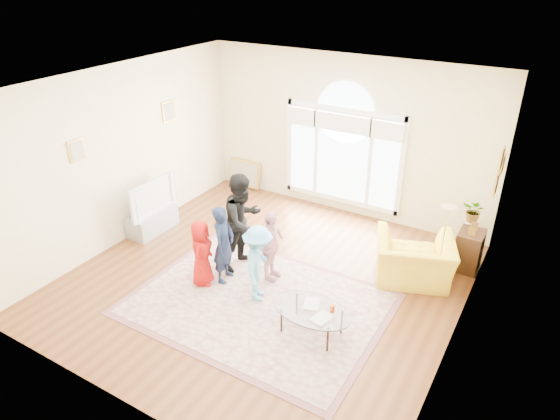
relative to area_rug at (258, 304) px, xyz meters
The scene contains 18 objects.
ground 0.65m from the area_rug, 112.81° to the left, with size 6.00×6.00×0.00m, color #5B3017.
room_shell 3.78m from the area_rug, 94.07° to the left, with size 6.00×6.00×6.00m.
area_rug is the anchor object (origin of this frame).
rug_border 0.00m from the area_rug, 116.57° to the left, with size 3.80×2.80×0.01m, color #814E52.
tv_console 3.14m from the area_rug, 163.26° to the left, with size 0.45×1.00×0.42m, color #9C9FA4.
television 3.22m from the area_rug, 163.22° to the left, with size 0.18×1.17×0.68m.
coffee_table 1.09m from the area_rug, ahead, with size 1.18×0.78×0.54m.
armchair 2.62m from the area_rug, 45.13° to the left, with size 1.20×1.05×0.78m, color yellow.
side_cabinet 3.69m from the area_rug, 46.58° to the left, with size 0.40×0.50×0.70m, color black.
floor_lamp 3.12m from the area_rug, 37.84° to the left, with size 0.26×0.26×1.51m.
plant_pedestal 3.93m from the area_rug, 51.30° to the left, with size 0.20×0.20×0.70m, color white.
potted_plant 4.01m from the area_rug, 51.30° to the left, with size 0.37×0.32×0.41m, color #33722D.
leaning_picture 4.37m from the area_rug, 126.72° to the left, with size 0.80×0.05×0.62m, color tan.
child_red 1.21m from the area_rug, behind, with size 0.54×0.35×1.11m, color #A4100D.
child_navy 1.09m from the area_rug, 160.96° to the left, with size 0.48×0.32×1.32m, color #151E36.
child_black 1.42m from the area_rug, 134.50° to the left, with size 0.81×0.63×1.68m, color black.
child_pink 0.95m from the area_rug, 105.52° to the left, with size 0.71×0.30×1.22m, color #ECA9B8.
child_blue 0.65m from the area_rug, 116.38° to the left, with size 0.81×0.46×1.25m, color #5CAEDB.
Camera 1 is at (3.69, -5.74, 4.81)m, focal length 32.00 mm.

